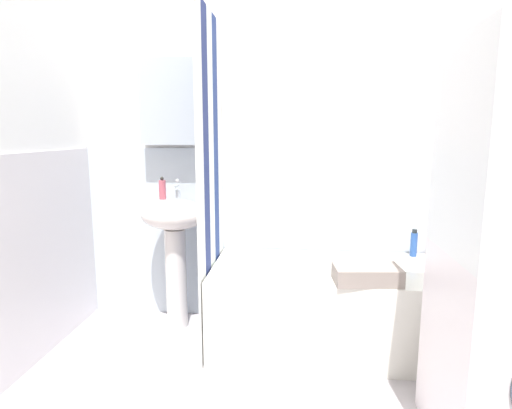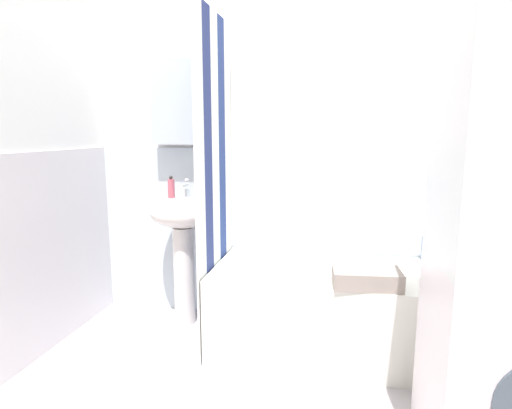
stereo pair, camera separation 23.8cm
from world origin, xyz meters
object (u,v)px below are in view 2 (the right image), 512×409
sink (183,233)px  shampoo_bottle (425,248)px  soap_dispenser (171,188)px  conditioner_bottle (444,250)px  towel_folded (367,278)px  lotion_bottle (466,249)px  bathtub (348,311)px

sink → shampoo_bottle: size_ratio=4.85×
soap_dispenser → conditioner_bottle: size_ratio=0.90×
soap_dispenser → towel_folded: 1.39m
conditioner_bottle → soap_dispenser: bearing=-176.5°
lotion_bottle → conditioner_bottle: bearing=176.4°
conditioner_bottle → towel_folded: (-0.50, -0.54, -0.03)m
conditioner_bottle → towel_folded: conditioner_bottle is taller
lotion_bottle → towel_folded: size_ratio=0.58×
lotion_bottle → shampoo_bottle: bearing=179.1°
conditioner_bottle → shampoo_bottle: 0.12m
bathtub → sink: bearing=171.4°
sink → soap_dispenser: (-0.08, 0.01, 0.30)m
conditioner_bottle → shampoo_bottle: (-0.12, -0.00, 0.01)m
sink → towel_folded: size_ratio=2.49×
shampoo_bottle → sink: bearing=-175.8°
bathtub → shampoo_bottle: 0.64m
sink → bathtub: size_ratio=0.54×
bathtub → lotion_bottle: (0.70, 0.28, 0.35)m
lotion_bottle → towel_folded: (-0.62, -0.54, -0.05)m
lotion_bottle → shampoo_bottle: lotion_bottle is taller
bathtub → conditioner_bottle: (0.58, 0.29, 0.33)m
soap_dispenser → shampoo_bottle: 1.68m
lotion_bottle → towel_folded: bearing=-139.2°
sink → towel_folded: (1.19, -0.43, -0.09)m
sink → lotion_bottle: sink is taller
sink → lotion_bottle: size_ratio=4.32×
shampoo_bottle → towel_folded: (-0.38, -0.54, -0.04)m
soap_dispenser → shampoo_bottle: bearing=3.7°
soap_dispenser → sink: bearing=-7.6°
sink → soap_dispenser: bearing=172.4°
lotion_bottle → conditioner_bottle: size_ratio=1.23×
lotion_bottle → shampoo_bottle: (-0.24, 0.00, -0.01)m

